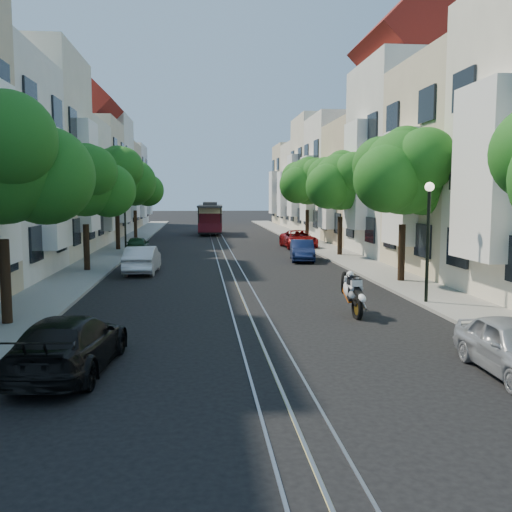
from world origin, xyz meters
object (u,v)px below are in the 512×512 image
object	(u,v)px
tree_w_c	(117,177)
tree_e_b	(405,174)
lamp_east	(428,224)
parked_car_e_mid	(302,250)
tree_w_d	(135,186)
tree_e_d	(308,182)
tree_w_b	(86,184)
parked_car_w_mid	(142,260)
tree_w_a	(2,163)
parked_car_w_near	(70,344)
cable_car	(210,217)
sportbike_rider	(352,291)
parked_car_w_far	(137,245)
tree_e_c	(342,183)
parked_car_e_far	(299,239)
lamp_west	(125,211)

from	to	relation	value
tree_w_c	tree_e_b	bearing A→B (deg)	-48.01
lamp_east	parked_car_e_mid	size ratio (longest dim) A/B	1.12
tree_w_d	tree_e_d	bearing A→B (deg)	-19.15
parked_car_e_mid	tree_w_b	bearing A→B (deg)	-154.99
tree_w_c	parked_car_w_mid	distance (m)	12.72
tree_e_d	lamp_east	size ratio (longest dim) A/B	1.65
tree_w_a	tree_w_b	bearing A→B (deg)	90.00
tree_w_c	parked_car_w_mid	size ratio (longest dim) A/B	1.73
parked_car_w_near	tree_w_c	bearing A→B (deg)	-78.88
cable_car	parked_car_w_mid	bearing A→B (deg)	-95.75
sportbike_rider	parked_car_w_far	xyz separation A→B (m)	(-8.84, 19.75, -0.20)
parked_car_e_mid	tree_e_d	bearing A→B (deg)	84.44
parked_car_w_far	tree_w_b	bearing A→B (deg)	77.01
tree_w_c	parked_car_w_far	world-z (taller)	tree_w_c
tree_w_a	cable_car	bearing A→B (deg)	80.44
tree_e_d	tree_w_d	xyz separation A→B (m)	(-14.40, 5.00, -0.27)
tree_w_b	tree_w_c	world-z (taller)	tree_w_c
tree_w_b	tree_e_c	bearing A→B (deg)	22.62
tree_w_d	parked_car_e_mid	bearing A→B (deg)	-57.60
tree_w_d	parked_car_e_far	bearing A→B (deg)	-38.39
tree_w_a	parked_car_w_mid	distance (m)	12.39
tree_e_d	parked_car_w_near	bearing A→B (deg)	-109.16
tree_w_b	parked_car_e_mid	world-z (taller)	tree_w_b
tree_w_c	parked_car_w_mid	world-z (taller)	tree_w_c
parked_car_e_mid	parked_car_w_far	bearing A→B (deg)	162.33
tree_e_c	parked_car_w_near	xyz separation A→B (m)	(-11.66, -22.57, -3.97)
lamp_west	parked_car_e_mid	distance (m)	11.71
sportbike_rider	parked_car_e_mid	distance (m)	15.27
tree_e_d	cable_car	xyz separation A→B (m)	(-7.76, 10.41, -3.15)
lamp_east	parked_car_e_mid	world-z (taller)	lamp_east
tree_e_b	tree_w_d	xyz separation A→B (m)	(-14.40, 27.00, -0.13)
cable_car	tree_e_b	bearing A→B (deg)	-74.36
tree_e_d	parked_car_w_far	xyz separation A→B (m)	(-12.86, -8.65, -4.27)
parked_car_w_near	tree_w_b	bearing A→B (deg)	-75.17
tree_e_c	tree_w_c	xyz separation A→B (m)	(-14.40, 5.00, 0.47)
parked_car_e_mid	tree_e_c	bearing A→B (deg)	43.99
parked_car_e_far	lamp_west	bearing A→B (deg)	-164.15
lamp_west	parked_car_e_far	bearing A→B (deg)	18.06
tree_w_a	lamp_west	distance (m)	20.13
parked_car_e_far	parked_car_w_mid	distance (m)	16.03
tree_e_b	tree_w_a	world-z (taller)	same
tree_e_c	parked_car_w_mid	distance (m)	13.97
tree_w_d	parked_car_e_mid	xyz separation A→B (m)	(11.54, -18.18, -3.99)
lamp_west	parked_car_w_far	bearing A→B (deg)	24.72
sportbike_rider	parked_car_w_mid	distance (m)	13.22
tree_w_b	parked_car_w_near	distance (m)	17.21
tree_e_b	tree_w_b	size ratio (longest dim) A/B	1.07
parked_car_w_mid	parked_car_w_far	world-z (taller)	parked_car_w_mid
tree_e_c	parked_car_e_mid	distance (m)	5.37
parked_car_e_mid	lamp_east	bearing A→B (deg)	-75.47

